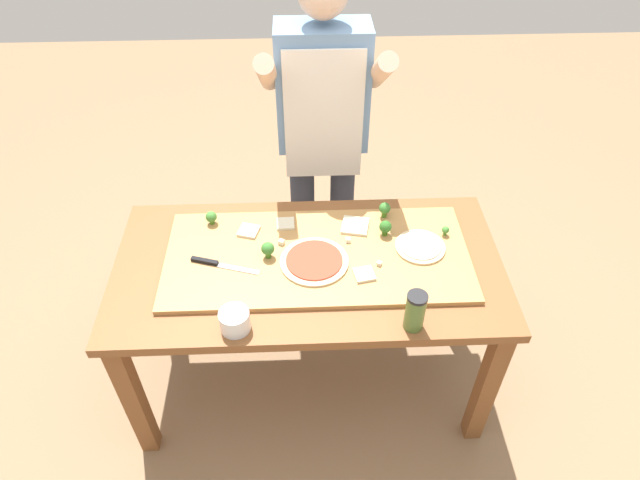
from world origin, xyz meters
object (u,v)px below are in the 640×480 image
chefs_knife (215,264)px  pizza_slice_center (355,226)px  cheese_crumble_a (348,240)px  cheese_crumble_c (281,242)px  broccoli_floret_center_right (385,209)px  flour_cup (235,322)px  prep_table (309,282)px  cook_center (323,125)px  broccoli_floret_front_right (211,217)px  pizza_whole_tomato_red (314,261)px  pizza_slice_far_right (249,231)px  pizza_slice_near_right (286,224)px  pizza_slice_near_left (364,274)px  cheese_crumble_b (379,264)px  broccoli_floret_front_left (268,249)px  broccoli_floret_back_right (385,227)px  sauce_jar (415,311)px  pizza_whole_white_garlic (420,246)px  broccoli_floret_center_left (446,230)px

chefs_knife → pizza_slice_center: bearing=19.7°
cheese_crumble_a → cheese_crumble_c: size_ratio=0.90×
broccoli_floret_center_right → flour_cup: bearing=-136.7°
prep_table → cook_center: 0.74m
pizza_slice_center → cheese_crumble_a: cheese_crumble_a is taller
broccoli_floret_front_right → pizza_whole_tomato_red: bearing=-30.7°
flour_cup → cook_center: 1.04m
prep_table → pizza_slice_far_right: (-0.24, 0.17, 0.13)m
cheese_crumble_a → broccoli_floret_center_right: bearing=42.6°
pizza_slice_near_right → pizza_slice_near_left: bearing=-45.5°
pizza_slice_far_right → cheese_crumble_b: (0.52, -0.21, 0.00)m
chefs_knife → pizza_whole_tomato_red: size_ratio=1.02×
pizza_slice_near_right → broccoli_floret_front_left: 0.20m
cheese_crumble_a → pizza_whole_tomato_red: bearing=-141.6°
pizza_slice_far_right → cook_center: (0.33, 0.48, 0.21)m
pizza_slice_center → cheese_crumble_c: (-0.31, -0.09, 0.00)m
broccoli_floret_front_right → cheese_crumble_a: size_ratio=3.27×
pizza_slice_near_right → broccoli_floret_back_right: (0.41, -0.08, 0.03)m
broccoli_floret_front_right → cook_center: cook_center is taller
broccoli_floret_front_left → pizza_slice_center: bearing=24.7°
pizza_slice_far_right → cook_center: cook_center is taller
broccoli_floret_center_right → broccoli_floret_front_right: bearing=-178.9°
pizza_slice_center → sauce_jar: bearing=-72.6°
pizza_slice_near_right → sauce_jar: 0.70m
pizza_whole_tomato_red → pizza_slice_near_right: bearing=116.4°
broccoli_floret_front_right → cook_center: size_ratio=0.04×
pizza_whole_tomato_red → pizza_whole_white_garlic: (0.43, 0.06, 0.00)m
pizza_slice_far_right → broccoli_floret_front_right: broccoli_floret_front_right is taller
cook_center → pizza_slice_near_right: bearing=-111.6°
pizza_slice_near_left → pizza_slice_center: 0.28m
pizza_whole_white_garlic → cheese_crumble_a: size_ratio=11.13×
pizza_whole_tomato_red → pizza_slice_near_right: 0.25m
prep_table → broccoli_floret_center_left: bearing=12.1°
cheese_crumble_a → cheese_crumble_b: (0.11, -0.14, -0.00)m
sauce_jar → chefs_knife: bearing=156.6°
pizza_slice_near_left → prep_table: bearing=155.7°
broccoli_floret_center_left → cook_center: bearing=132.2°
chefs_knife → pizza_whole_white_garlic: same height
prep_table → flour_cup: 0.43m
pizza_slice_near_right → broccoli_floret_center_right: (0.42, 0.04, 0.04)m
pizza_whole_white_garlic → pizza_slice_near_right: 0.56m
cheese_crumble_b → prep_table: bearing=171.3°
pizza_slice_center → pizza_whole_white_garlic: bearing=-28.8°
pizza_slice_center → pizza_whole_tomato_red: bearing=-131.3°
pizza_slice_near_right → broccoli_floret_front_right: size_ratio=1.23×
pizza_slice_center → pizza_slice_near_left: bearing=-87.9°
cheese_crumble_a → flour_cup: size_ratio=0.17×
pizza_slice_near_right → cook_center: cook_center is taller
cheese_crumble_b → cheese_crumble_c: 0.40m
broccoli_floret_front_left → cheese_crumble_c: (0.05, 0.07, -0.03)m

